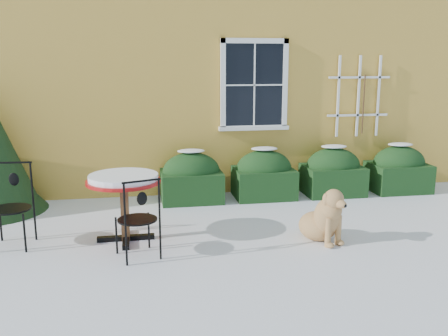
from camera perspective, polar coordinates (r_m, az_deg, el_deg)
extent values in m
plane|color=white|center=(6.44, 1.59, -9.72)|extent=(80.00, 80.00, 0.00)
cube|color=#EFB945|center=(12.92, -4.84, 14.77)|extent=(12.00, 8.00, 6.00)
cube|color=black|center=(9.07, 3.47, 9.45)|extent=(1.05, 0.03, 1.45)
cube|color=white|center=(9.06, 3.55, 14.32)|extent=(1.23, 0.06, 0.09)
cube|color=white|center=(9.13, 3.42, 4.62)|extent=(1.23, 0.06, 0.09)
cube|color=white|center=(8.95, -0.12, 9.43)|extent=(0.09, 0.06, 1.63)
cube|color=white|center=(9.21, 6.98, 9.42)|extent=(0.09, 0.06, 1.63)
cube|color=white|center=(9.05, 3.50, 9.44)|extent=(0.02, 0.02, 1.45)
cube|color=white|center=(9.05, 3.50, 9.44)|extent=(1.05, 0.02, 0.02)
cube|color=white|center=(9.13, 3.42, 4.58)|extent=(1.29, 0.14, 0.07)
cube|color=white|center=(9.57, 12.93, 7.96)|extent=(0.04, 0.03, 1.50)
cube|color=white|center=(9.73, 15.12, 7.91)|extent=(0.04, 0.03, 1.50)
cube|color=white|center=(9.91, 17.23, 7.86)|extent=(0.04, 0.03, 1.50)
cube|color=white|center=(9.76, 15.00, 5.86)|extent=(1.20, 0.03, 0.04)
cube|color=white|center=(9.71, 15.23, 9.97)|extent=(1.20, 0.03, 0.04)
cylinder|color=#472D19|center=(9.77, 15.65, 7.01)|extent=(0.02, 0.02, 1.10)
cube|color=black|center=(8.72, -3.74, -2.07)|extent=(1.05, 0.80, 0.52)
ellipsoid|color=black|center=(8.66, -3.76, -0.39)|extent=(1.00, 0.72, 0.67)
ellipsoid|color=white|center=(8.59, -3.80, 1.96)|extent=(0.47, 0.32, 0.06)
cube|color=black|center=(8.95, 4.56, -1.71)|extent=(1.05, 0.80, 0.52)
ellipsoid|color=black|center=(8.89, 4.59, -0.07)|extent=(1.00, 0.72, 0.67)
ellipsoid|color=white|center=(8.82, 4.63, 2.22)|extent=(0.47, 0.32, 0.06)
cube|color=black|center=(9.36, 12.29, -1.34)|extent=(1.05, 0.80, 0.52)
ellipsoid|color=black|center=(9.30, 12.36, 0.22)|extent=(1.00, 0.72, 0.67)
ellipsoid|color=white|center=(9.23, 12.47, 2.42)|extent=(0.47, 0.32, 0.06)
cube|color=black|center=(9.92, 19.26, -0.99)|extent=(1.05, 0.80, 0.52)
ellipsoid|color=black|center=(9.87, 19.36, 0.49)|extent=(1.00, 0.72, 0.67)
ellipsoid|color=white|center=(9.80, 19.51, 2.56)|extent=(0.47, 0.32, 0.06)
cube|color=black|center=(7.00, -11.14, -7.84)|extent=(0.77, 0.09, 0.07)
cube|color=black|center=(7.00, -11.14, -7.84)|extent=(0.09, 0.77, 0.07)
cube|color=brown|center=(6.88, -11.27, -4.86)|extent=(0.11, 0.11, 0.83)
cylinder|color=#9E0E0D|center=(6.77, -11.41, -1.52)|extent=(0.99, 0.99, 0.04)
cylinder|color=white|center=(6.76, -11.43, -1.06)|extent=(0.92, 0.92, 0.08)
cylinder|color=black|center=(6.60, -8.59, -7.06)|extent=(0.03, 0.03, 0.48)
cylinder|color=black|center=(6.49, -12.19, -7.55)|extent=(0.03, 0.03, 0.48)
cylinder|color=black|center=(6.22, -7.29, -8.23)|extent=(0.03, 0.03, 0.48)
cylinder|color=black|center=(6.10, -11.10, -8.79)|extent=(0.03, 0.03, 0.48)
cylinder|color=black|center=(6.27, -9.87, -5.83)|extent=(0.49, 0.49, 0.02)
cylinder|color=black|center=(6.07, -7.42, -3.73)|extent=(0.03, 0.03, 0.53)
cylinder|color=black|center=(5.94, -11.30, -4.21)|extent=(0.03, 0.03, 0.53)
cylinder|color=black|center=(5.93, -9.42, -1.48)|extent=(0.46, 0.17, 0.03)
ellipsoid|color=black|center=(5.99, -9.35, -3.48)|extent=(0.13, 0.07, 0.17)
cylinder|color=black|center=(6.87, -21.83, -6.92)|extent=(0.03, 0.03, 0.51)
cylinder|color=black|center=(7.43, -24.19, -5.72)|extent=(0.03, 0.03, 0.51)
cylinder|color=black|center=(7.28, -20.79, -5.77)|extent=(0.03, 0.03, 0.51)
cylinder|color=black|center=(7.07, -23.23, -4.32)|extent=(0.52, 0.52, 0.02)
cylinder|color=black|center=(7.14, -21.12, -1.63)|extent=(0.03, 0.03, 0.57)
cylinder|color=black|center=(7.15, -23.04, 0.57)|extent=(0.50, 0.08, 0.03)
ellipsoid|color=black|center=(7.20, -22.89, -1.20)|extent=(0.14, 0.05, 0.18)
ellipsoid|color=tan|center=(7.00, 10.63, -6.53)|extent=(0.66, 0.68, 0.40)
ellipsoid|color=tan|center=(6.82, 11.70, -5.48)|extent=(0.48, 0.45, 0.50)
sphere|color=tan|center=(6.75, 12.06, -4.71)|extent=(0.31, 0.31, 0.31)
cylinder|color=tan|center=(6.72, 11.81, -7.21)|extent=(0.08, 0.08, 0.40)
cylinder|color=tan|center=(6.84, 12.93, -6.91)|extent=(0.08, 0.08, 0.40)
ellipsoid|color=tan|center=(6.75, 12.01, -8.62)|extent=(0.11, 0.14, 0.07)
ellipsoid|color=tan|center=(6.87, 13.13, -8.30)|extent=(0.11, 0.14, 0.07)
cylinder|color=tan|center=(6.73, 12.13, -4.29)|extent=(0.25, 0.28, 0.22)
sphere|color=tan|center=(6.67, 12.44, -3.48)|extent=(0.26, 0.26, 0.26)
ellipsoid|color=tan|center=(6.60, 13.13, -4.01)|extent=(0.19, 0.23, 0.12)
sphere|color=black|center=(6.54, 13.68, -4.23)|extent=(0.05, 0.05, 0.05)
ellipsoid|color=tan|center=(6.62, 11.51, -3.56)|extent=(0.09, 0.11, 0.16)
ellipsoid|color=tan|center=(6.77, 12.92, -3.27)|extent=(0.09, 0.11, 0.16)
cylinder|color=tan|center=(7.29, 10.51, -6.83)|extent=(0.29, 0.26, 0.07)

